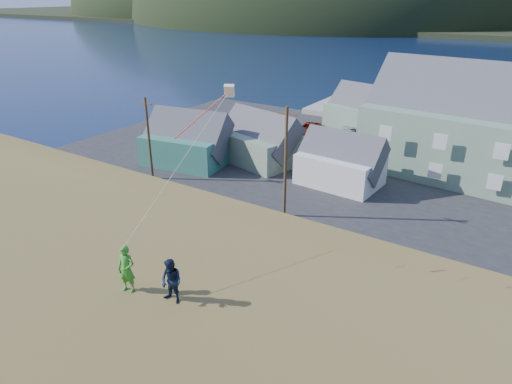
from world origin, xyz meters
TOP-DOWN VIEW (x-y plane):
  - ground at (0.00, 0.00)m, footprint 900.00×900.00m
  - grass_strip at (0.00, -2.00)m, footprint 110.00×8.00m
  - waterfront_lot at (0.00, 17.00)m, footprint 72.00×36.00m
  - wharf at (-6.00, 40.00)m, footprint 26.00×14.00m
  - shed_teal at (-19.32, 7.07)m, footprint 9.79×7.58m
  - shed_palegreen_near at (-13.16, 11.62)m, footprint 10.46×7.89m
  - shed_white at (-3.01, 10.37)m, footprint 8.20×5.73m
  - shed_palegreen_far at (-6.67, 28.59)m, footprint 12.44×8.84m
  - utility_poles at (-2.66, 1.50)m, footprint 33.07×0.24m
  - parked_cars at (-7.72, 21.38)m, footprint 22.20×12.63m
  - kite_flyer_green at (1.02, -19.25)m, footprint 0.77×0.61m
  - kite_flyer_navy at (2.82, -18.85)m, footprint 0.84×0.66m
  - kite_rig at (0.23, -12.08)m, footprint 0.99×4.04m

SIDE VIEW (x-z plane):
  - ground at x=0.00m, z-range 0.00..0.00m
  - grass_strip at x=0.00m, z-range 0.00..0.10m
  - waterfront_lot at x=0.00m, z-range 0.00..0.12m
  - wharf at x=-6.00m, z-range 0.00..0.90m
  - parked_cars at x=-7.72m, z-range 0.05..1.63m
  - shed_white at x=-3.01m, z-range -0.72..5.58m
  - shed_palegreen_near at x=-13.16m, z-range -0.83..5.95m
  - shed_teal at x=-19.32m, z-range -0.90..6.16m
  - shed_palegreen_far at x=-6.67m, z-range -0.90..6.69m
  - utility_poles at x=-2.66m, z-range -0.07..9.16m
  - kite_flyer_navy at x=2.82m, z-range 7.20..8.89m
  - kite_flyer_green at x=1.02m, z-range 7.20..9.05m
  - kite_rig at x=0.23m, z-range 8.72..17.30m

